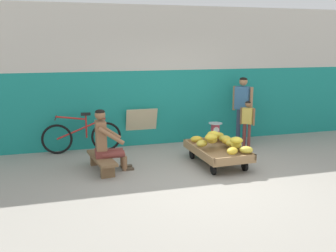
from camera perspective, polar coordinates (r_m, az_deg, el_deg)
ground_plane at (r=6.52m, az=6.48°, el=-8.30°), size 80.00×80.00×0.00m
back_wall at (r=8.78m, az=-0.33°, el=7.49°), size 16.00×0.30×3.10m
banana_cart at (r=7.35m, az=7.39°, el=-3.95°), size 0.90×1.47×0.36m
banana_pile at (r=7.33m, az=7.96°, el=-2.23°), size 0.89×1.40×0.26m
low_bench at (r=7.05m, az=-9.89°, el=-5.10°), size 0.46×1.13×0.27m
vendor_seated at (r=6.96m, az=-9.29°, el=-2.16°), size 0.68×0.48×1.14m
plastic_crate at (r=8.41m, az=7.04°, el=-2.50°), size 0.36×0.28×0.30m
weighing_scale at (r=8.33m, az=7.10°, el=-0.49°), size 0.30×0.30×0.29m
bicycle_near_left at (r=8.27m, az=-12.81°, el=-1.53°), size 1.66×0.48×0.86m
sign_board at (r=8.64m, az=-4.04°, el=-0.14°), size 0.70×0.30×0.86m
customer_adult at (r=8.91m, az=11.10°, el=3.47°), size 0.36×0.40×1.53m
customer_child at (r=8.58m, az=11.81°, el=1.03°), size 0.26×0.25×1.05m
shopping_bag at (r=8.03m, az=8.87°, el=-3.50°), size 0.18×0.12×0.24m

